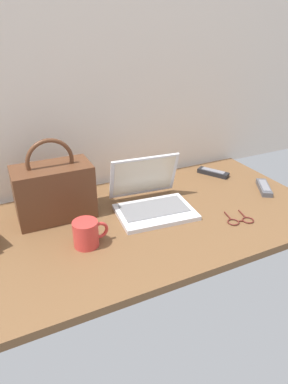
# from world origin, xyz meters

# --- Properties ---
(desk) EXTENTS (1.60, 0.76, 0.03)m
(desk) POSITION_xyz_m (0.00, 0.00, 0.01)
(desk) COLOR brown
(desk) RESTS_ON ground
(laptop) EXTENTS (0.33, 0.32, 0.21)m
(laptop) POSITION_xyz_m (0.12, 0.06, 0.08)
(laptop) COLOR silver
(laptop) RESTS_ON desk
(coffee_mug) EXTENTS (0.13, 0.09, 0.10)m
(coffee_mug) POSITION_xyz_m (-0.20, -0.07, 0.08)
(coffee_mug) COLOR red
(coffee_mug) RESTS_ON desk
(remote_control_near) EXTENTS (0.12, 0.16, 0.02)m
(remote_control_near) POSITION_xyz_m (0.68, -0.02, 0.04)
(remote_control_near) COLOR #4C4C51
(remote_control_near) RESTS_ON desk
(remote_control_far) EXTENTS (0.12, 0.16, 0.02)m
(remote_control_far) POSITION_xyz_m (0.57, 0.23, 0.04)
(remote_control_far) COLOR black
(remote_control_far) RESTS_ON desk
(eyeglasses) EXTENTS (0.12, 0.12, 0.01)m
(eyeglasses) POSITION_xyz_m (0.39, -0.19, 0.03)
(eyeglasses) COLOR #591E19
(eyeglasses) RESTS_ON desk
(handbag) EXTENTS (0.30, 0.16, 0.33)m
(handbag) POSITION_xyz_m (-0.25, 0.17, 0.15)
(handbag) COLOR #59331E
(handbag) RESTS_ON desk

